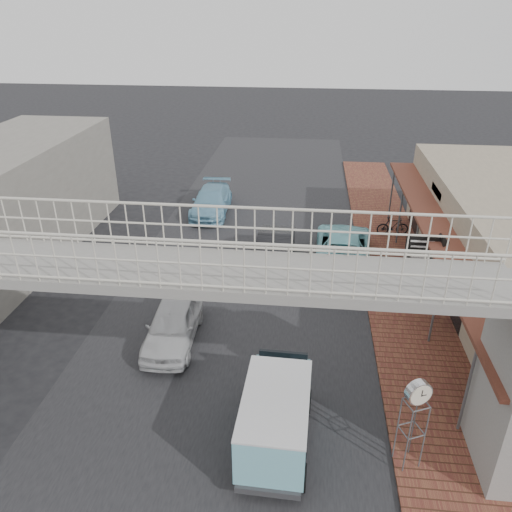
% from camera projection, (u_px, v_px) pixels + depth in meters
% --- Properties ---
extents(ground, '(120.00, 120.00, 0.00)m').
position_uv_depth(ground, '(227.00, 348.00, 17.03)').
color(ground, black).
rests_on(ground, ground).
extents(road_strip, '(10.00, 60.00, 0.01)m').
position_uv_depth(road_strip, '(227.00, 348.00, 17.03)').
color(road_strip, black).
rests_on(road_strip, ground).
extents(sidewalk, '(3.00, 40.00, 0.10)m').
position_uv_depth(sidewalk, '(407.00, 310.00, 19.04)').
color(sidewalk, brown).
rests_on(sidewalk, ground).
extents(footbridge, '(16.40, 2.40, 6.34)m').
position_uv_depth(footbridge, '(197.00, 342.00, 12.05)').
color(footbridge, gray).
rests_on(footbridge, ground).
extents(building_far_left, '(5.00, 14.00, 5.00)m').
position_uv_depth(building_far_left, '(4.00, 204.00, 22.29)').
color(building_far_left, gray).
rests_on(building_far_left, ground).
extents(white_hatchback, '(1.75, 4.06, 1.37)m').
position_uv_depth(white_hatchback, '(173.00, 324.00, 17.10)').
color(white_hatchback, silver).
rests_on(white_hatchback, ground).
extents(dark_sedan, '(1.66, 4.53, 1.48)m').
position_uv_depth(dark_sedan, '(274.00, 252.00, 21.95)').
color(dark_sedan, black).
rests_on(dark_sedan, ground).
extents(angkot_curb, '(2.84, 5.53, 1.49)m').
position_uv_depth(angkot_curb, '(343.00, 246.00, 22.47)').
color(angkot_curb, '#72BEC6').
rests_on(angkot_curb, ground).
extents(angkot_far, '(2.06, 4.79, 1.37)m').
position_uv_depth(angkot_far, '(211.00, 201.00, 27.77)').
color(angkot_far, '#73ACC8').
rests_on(angkot_far, ground).
extents(angkot_van, '(1.84, 3.81, 1.84)m').
position_uv_depth(angkot_van, '(276.00, 412.00, 12.75)').
color(angkot_van, black).
rests_on(angkot_van, ground).
extents(motorcycle_near, '(1.64, 0.97, 0.81)m').
position_uv_depth(motorcycle_near, '(373.00, 264.00, 21.40)').
color(motorcycle_near, black).
rests_on(motorcycle_near, sidewalk).
extents(motorcycle_far, '(1.62, 0.60, 0.95)m').
position_uv_depth(motorcycle_far, '(393.00, 226.00, 24.92)').
color(motorcycle_far, black).
rests_on(motorcycle_far, sidewalk).
extents(street_clock, '(0.67, 0.65, 2.60)m').
position_uv_depth(street_clock, '(418.00, 396.00, 11.70)').
color(street_clock, '#59595B').
rests_on(street_clock, sidewalk).
extents(arrow_sign, '(1.82, 1.15, 3.14)m').
position_uv_depth(arrow_sign, '(445.00, 250.00, 17.82)').
color(arrow_sign, '#59595B').
rests_on(arrow_sign, sidewalk).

